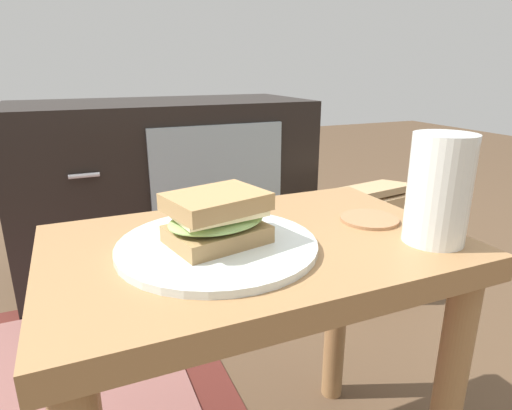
{
  "coord_description": "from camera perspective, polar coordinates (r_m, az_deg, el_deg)",
  "views": [
    {
      "loc": [
        -0.22,
        -0.51,
        0.69
      ],
      "look_at": [
        0.0,
        0.0,
        0.51
      ],
      "focal_mm": 30.24,
      "sensor_mm": 36.0,
      "label": 1
    }
  ],
  "objects": [
    {
      "name": "sandwich_front",
      "position": [
        0.55,
        -5.23,
        -1.75
      ],
      "size": [
        0.15,
        0.12,
        0.07
      ],
      "color": "#9E7A4C",
      "rests_on": "plate"
    },
    {
      "name": "beer_glass",
      "position": [
        0.62,
        23.0,
        1.55
      ],
      "size": [
        0.08,
        0.08,
        0.15
      ],
      "color": "silver",
      "rests_on": "side_table"
    },
    {
      "name": "plate",
      "position": [
        0.57,
        -5.13,
        -5.35
      ],
      "size": [
        0.26,
        0.26,
        0.01
      ],
      "primitive_type": "cylinder",
      "color": "silver",
      "rests_on": "side_table"
    },
    {
      "name": "paper_bag",
      "position": [
        1.42,
        14.84,
        -4.28
      ],
      "size": [
        0.26,
        0.19,
        0.35
      ],
      "color": "tan",
      "rests_on": "ground"
    },
    {
      "name": "tv_cabinet",
      "position": [
        1.53,
        -11.78,
        2.46
      ],
      "size": [
        0.96,
        0.46,
        0.58
      ],
      "color": "black",
      "rests_on": "ground"
    },
    {
      "name": "side_table",
      "position": [
        0.64,
        -0.08,
        -12.18
      ],
      "size": [
        0.56,
        0.36,
        0.46
      ],
      "color": "olive",
      "rests_on": "ground"
    },
    {
      "name": "coaster",
      "position": [
        0.69,
        14.71,
        -1.8
      ],
      "size": [
        0.09,
        0.09,
        0.01
      ],
      "primitive_type": "cylinder",
      "color": "#996B47",
      "rests_on": "side_table"
    }
  ]
}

